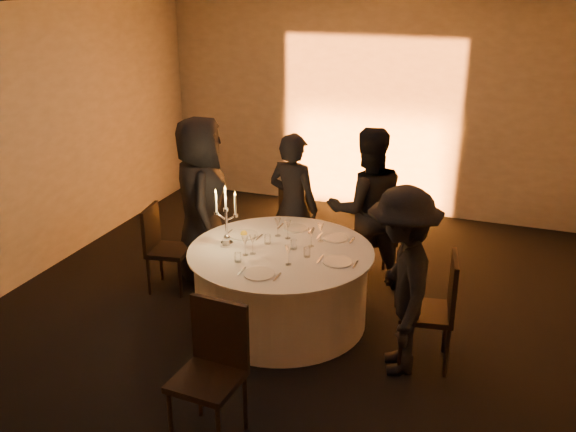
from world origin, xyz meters
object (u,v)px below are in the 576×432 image
(chair_back_right, at_px, (375,233))
(guest_back_right, at_px, (367,209))
(chair_right, at_px, (437,304))
(candelabra, at_px, (226,224))
(banquet_table, at_px, (281,286))
(chair_back_left, at_px, (299,221))
(coffee_cup, at_px, (226,243))
(chair_front, at_px, (213,363))
(chair_left, at_px, (162,244))
(guest_left, at_px, (201,201))
(guest_right, at_px, (401,282))
(guest_back_left, at_px, (293,207))

(chair_back_right, bearing_deg, guest_back_right, 16.64)
(chair_right, bearing_deg, candelabra, -104.19)
(banquet_table, xyz_separation_m, chair_back_left, (-0.29, 1.35, 0.14))
(guest_back_right, relative_size, coffee_cup, 16.26)
(banquet_table, relative_size, chair_right, 1.73)
(chair_front, xyz_separation_m, guest_back_right, (0.45, 2.79, 0.29))
(chair_left, height_order, guest_left, guest_left)
(chair_back_left, bearing_deg, coffee_cup, 90.79)
(guest_left, relative_size, candelabra, 3.08)
(guest_back_right, xyz_separation_m, guest_right, (0.66, -1.47, -0.06))
(chair_back_right, xyz_separation_m, guest_back_left, (-0.90, -0.14, 0.24))
(chair_back_left, distance_m, chair_right, 2.40)
(guest_left, bearing_deg, coffee_cup, -165.10)
(banquet_table, xyz_separation_m, chair_front, (0.12, -1.71, 0.22))
(banquet_table, bearing_deg, guest_back_left, 103.24)
(guest_right, bearing_deg, chair_back_right, -177.22)
(chair_back_right, distance_m, guest_left, 1.93)
(coffee_cup, height_order, candelabra, candelabra)
(guest_back_right, bearing_deg, candelabra, 16.48)
(chair_right, distance_m, guest_back_left, 2.17)
(chair_right, relative_size, candelabra, 1.72)
(guest_back_left, bearing_deg, banquet_table, 116.48)
(guest_left, height_order, guest_right, guest_left)
(banquet_table, height_order, coffee_cup, coffee_cup)
(chair_back_left, distance_m, guest_back_left, 0.46)
(guest_back_right, bearing_deg, guest_back_left, -24.14)
(chair_left, distance_m, guest_back_right, 2.24)
(coffee_cup, bearing_deg, chair_back_right, 45.94)
(banquet_table, height_order, guest_left, guest_left)
(coffee_cup, bearing_deg, chair_right, -3.67)
(chair_back_right, bearing_deg, banquet_table, 33.36)
(chair_front, relative_size, guest_back_right, 0.60)
(chair_left, xyz_separation_m, coffee_cup, (0.92, -0.30, 0.27))
(chair_left, height_order, chair_front, chair_front)
(chair_front, bearing_deg, chair_right, 50.34)
(banquet_table, bearing_deg, coffee_cup, -170.62)
(chair_right, relative_size, guest_right, 0.62)
(chair_left, distance_m, chair_back_right, 2.32)
(guest_left, xyz_separation_m, coffee_cup, (0.62, -0.69, -0.13))
(chair_left, distance_m, chair_right, 3.02)
(chair_front, height_order, coffee_cup, chair_front)
(banquet_table, xyz_separation_m, guest_back_left, (-0.24, 1.01, 0.45))
(chair_right, xyz_separation_m, guest_back_right, (-0.95, 1.30, 0.30))
(guest_back_right, bearing_deg, banquet_table, 33.45)
(chair_back_right, distance_m, guest_back_left, 0.94)
(chair_left, height_order, guest_back_right, guest_back_right)
(chair_back_right, bearing_deg, chair_back_left, -38.38)
(coffee_cup, distance_m, candelabra, 0.19)
(chair_back_right, xyz_separation_m, candelabra, (-1.21, -1.20, 0.38))
(guest_left, height_order, guest_back_right, guest_left)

